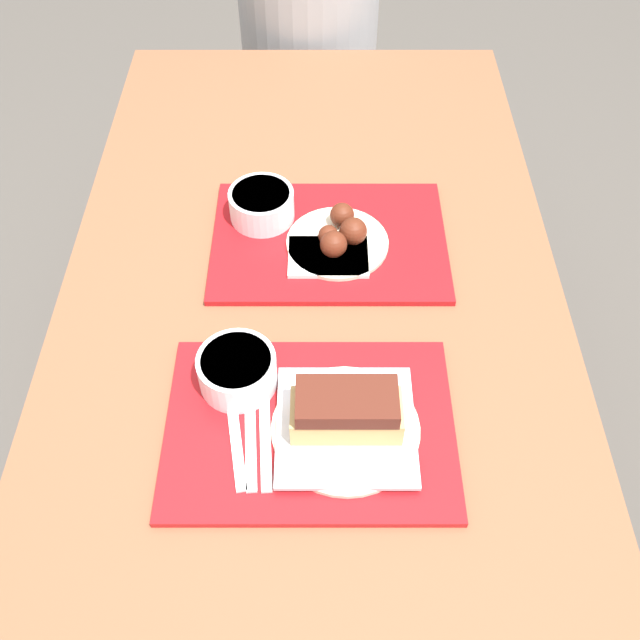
# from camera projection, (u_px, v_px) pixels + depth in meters

# --- Properties ---
(ground_plane) EXTENTS (12.00, 12.00, 0.00)m
(ground_plane) POSITION_uv_depth(u_px,v_px,m) (314.00, 508.00, 1.82)
(ground_plane) COLOR #4C4742
(picnic_table) EXTENTS (0.90, 1.75, 0.77)m
(picnic_table) POSITION_uv_depth(u_px,v_px,m) (311.00, 348.00, 1.30)
(picnic_table) COLOR brown
(picnic_table) RESTS_ON ground_plane
(picnic_bench_far) EXTENTS (0.85, 0.28, 0.46)m
(picnic_bench_far) POSITION_uv_depth(u_px,v_px,m) (315.00, 125.00, 2.22)
(picnic_bench_far) COLOR brown
(picnic_bench_far) RESTS_ON ground_plane
(tray_near) EXTENTS (0.44, 0.32, 0.01)m
(tray_near) POSITION_uv_depth(u_px,v_px,m) (309.00, 427.00, 1.08)
(tray_near) COLOR #B21419
(tray_near) RESTS_ON picnic_table
(tray_far) EXTENTS (0.44, 0.32, 0.01)m
(tray_far) POSITION_uv_depth(u_px,v_px,m) (329.00, 241.00, 1.34)
(tray_far) COLOR #B21419
(tray_far) RESTS_ON picnic_table
(bowl_coleslaw_near) EXTENTS (0.12, 0.12, 0.06)m
(bowl_coleslaw_near) POSITION_uv_depth(u_px,v_px,m) (237.00, 369.00, 1.11)
(bowl_coleslaw_near) COLOR silver
(bowl_coleslaw_near) RESTS_ON tray_near
(brisket_sandwich_plate) EXTENTS (0.22, 0.22, 0.09)m
(brisket_sandwich_plate) POSITION_uv_depth(u_px,v_px,m) (346.00, 418.00, 1.05)
(brisket_sandwich_plate) COLOR beige
(brisket_sandwich_plate) RESTS_ON tray_near
(plastic_fork_near) EXTENTS (0.03, 0.17, 0.00)m
(plastic_fork_near) POSITION_uv_depth(u_px,v_px,m) (250.00, 440.00, 1.06)
(plastic_fork_near) COLOR white
(plastic_fork_near) RESTS_ON tray_near
(plastic_knife_near) EXTENTS (0.03, 0.17, 0.00)m
(plastic_knife_near) POSITION_uv_depth(u_px,v_px,m) (265.00, 440.00, 1.06)
(plastic_knife_near) COLOR white
(plastic_knife_near) RESTS_ON tray_near
(plastic_spoon_near) EXTENTS (0.05, 0.17, 0.00)m
(plastic_spoon_near) POSITION_uv_depth(u_px,v_px,m) (236.00, 440.00, 1.06)
(plastic_spoon_near) COLOR white
(plastic_spoon_near) RESTS_ON tray_near
(condiment_packet) EXTENTS (0.04, 0.03, 0.01)m
(condiment_packet) POSITION_uv_depth(u_px,v_px,m) (318.00, 384.00, 1.12)
(condiment_packet) COLOR #A59E93
(condiment_packet) RESTS_ON tray_near
(bowl_coleslaw_far) EXTENTS (0.12, 0.12, 0.06)m
(bowl_coleslaw_far) POSITION_uv_depth(u_px,v_px,m) (261.00, 204.00, 1.35)
(bowl_coleslaw_far) COLOR silver
(bowl_coleslaw_far) RESTS_ON tray_far
(wings_plate_far) EXTENTS (0.19, 0.19, 0.06)m
(wings_plate_far) POSITION_uv_depth(u_px,v_px,m) (339.00, 236.00, 1.31)
(wings_plate_far) COLOR beige
(wings_plate_far) RESTS_ON tray_far
(napkin_far) EXTENTS (0.15, 0.10, 0.01)m
(napkin_far) POSITION_uv_depth(u_px,v_px,m) (328.00, 257.00, 1.30)
(napkin_far) COLOR white
(napkin_far) RESTS_ON tray_far
(person_seated_across) EXTENTS (0.38, 0.38, 0.73)m
(person_seated_across) POSITION_uv_depth(u_px,v_px,m) (308.00, 9.00, 1.93)
(person_seated_across) COLOR #9E9EA3
(person_seated_across) RESTS_ON picnic_bench_far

